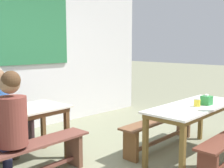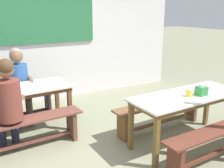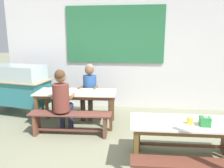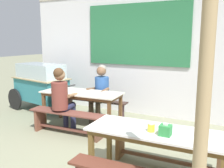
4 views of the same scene
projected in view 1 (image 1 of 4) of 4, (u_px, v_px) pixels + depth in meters
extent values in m
cube|color=silver|center=(12.00, 52.00, 4.95)|extent=(6.29, 0.12, 2.89)
cube|color=#2B7144|center=(4.00, 23.00, 4.71)|extent=(2.54, 0.03, 1.44)
cube|color=beige|center=(2.00, 113.00, 3.45)|extent=(1.74, 0.78, 0.02)
cube|color=brown|center=(3.00, 117.00, 3.46)|extent=(1.66, 0.72, 0.06)
cube|color=brown|center=(43.00, 127.00, 4.26)|extent=(0.06, 0.06, 0.66)
cube|color=brown|center=(67.00, 135.00, 3.88)|extent=(0.06, 0.06, 0.66)
cube|color=white|center=(194.00, 106.00, 3.88)|extent=(1.73, 0.71, 0.03)
cube|color=brown|center=(194.00, 109.00, 3.89)|extent=(1.64, 0.65, 0.06)
cube|color=brown|center=(200.00, 120.00, 4.67)|extent=(0.06, 0.06, 0.66)
cube|color=brown|center=(145.00, 143.00, 3.56)|extent=(0.06, 0.06, 0.66)
cube|color=brown|center=(182.00, 154.00, 3.20)|extent=(0.06, 0.06, 0.66)
cube|color=#3F2B2E|center=(29.00, 132.00, 4.39)|extent=(0.07, 0.21, 0.43)
cube|color=brown|center=(27.00, 146.00, 3.13)|extent=(1.61, 0.40, 0.03)
cube|color=brown|center=(74.00, 149.00, 3.66)|extent=(0.08, 0.27, 0.43)
cube|color=brown|center=(161.00, 119.00, 4.29)|extent=(1.69, 0.34, 0.03)
cube|color=brown|center=(183.00, 124.00, 4.84)|extent=(0.07, 0.24, 0.43)
cube|color=brown|center=(131.00, 145.00, 3.80)|extent=(0.07, 0.24, 0.43)
cube|color=brown|center=(160.00, 140.00, 4.34)|extent=(1.40, 0.10, 0.04)
cylinder|color=#483D2D|center=(2.00, 146.00, 3.75)|extent=(0.11, 0.11, 0.46)
cylinder|color=#483D2D|center=(15.00, 143.00, 3.87)|extent=(0.11, 0.11, 0.46)
cylinder|color=#483D2D|center=(9.00, 121.00, 3.94)|extent=(0.15, 0.35, 0.13)
cylinder|color=brown|center=(15.00, 105.00, 3.95)|extent=(0.08, 0.31, 0.11)
cylinder|color=#2A2D4E|center=(7.00, 159.00, 3.31)|extent=(0.11, 0.11, 0.46)
cylinder|color=#2A2D4E|center=(13.00, 139.00, 3.17)|extent=(0.16, 0.36, 0.13)
cylinder|color=brown|center=(12.00, 121.00, 2.97)|extent=(0.31, 0.31, 0.53)
sphere|color=#8F6A4B|center=(10.00, 84.00, 2.93)|extent=(0.22, 0.22, 0.22)
sphere|color=#4C331E|center=(11.00, 80.00, 2.90)|extent=(0.20, 0.20, 0.20)
cylinder|color=#8F6A4B|center=(18.00, 117.00, 3.22)|extent=(0.09, 0.31, 0.09)
cube|color=#2F8A42|center=(206.00, 100.00, 3.89)|extent=(0.13, 0.13, 0.12)
cube|color=white|center=(207.00, 95.00, 3.88)|extent=(0.05, 0.04, 0.02)
cylinder|color=yellow|center=(197.00, 103.00, 3.79)|extent=(0.09, 0.09, 0.09)
cylinder|color=white|center=(197.00, 99.00, 3.79)|extent=(0.08, 0.08, 0.02)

